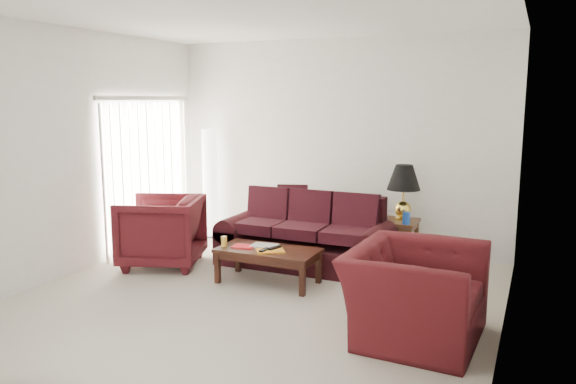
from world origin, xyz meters
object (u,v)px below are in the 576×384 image
Objects in this scene: sofa at (305,232)px; end_table at (397,241)px; floor_lamp at (210,183)px; coffee_table at (268,266)px; armchair_left at (161,231)px; armchair_right at (415,293)px.

end_table is (1.04, 0.70, -0.17)m from sofa.
floor_lamp is (-2.99, 0.16, 0.57)m from end_table.
end_table is 0.48× the size of coffee_table.
end_table is 3.10m from armchair_left.
sofa is at bearing 101.29° from coffee_table.
coffee_table is (1.82, -1.66, -0.65)m from floor_lamp.
sofa is 2.23× the size of armchair_left.
floor_lamp is at bearing 168.26° from armchair_left.
floor_lamp is 1.66m from armchair_left.
sofa is 0.85m from coffee_table.
armchair_right is at bearing -2.60° from coffee_table.
sofa is 1.86m from armchair_left.
armchair_right reaches higher than end_table.
floor_lamp reaches higher than coffee_table.
sofa reaches higher than armchair_left.
sofa is 1.26m from end_table.
floor_lamp is 4.48m from armchair_right.
armchair_right is 1.08× the size of coffee_table.
armchair_right is 2.06m from coffee_table.
armchair_left is at bearing -81.19° from floor_lamp.
armchair_left is at bearing -152.54° from end_table.
floor_lamp is 1.35× the size of armchair_right.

